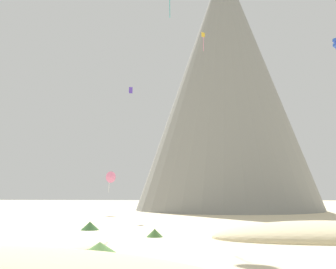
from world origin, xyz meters
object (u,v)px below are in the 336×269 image
(bush_ridge_crest, at_px, (90,226))
(rock_massif, at_px, (227,104))
(bush_far_right, at_px, (155,233))
(kite_indigo_mid, at_px, (131,90))
(kite_pink_low, at_px, (110,177))
(bush_far_left, at_px, (100,247))
(kite_gold_high, at_px, (203,38))

(bush_ridge_crest, height_order, rock_massif, rock_massif)
(bush_far_right, relative_size, kite_indigo_mid, 1.31)
(kite_indigo_mid, distance_m, kite_pink_low, 17.77)
(bush_far_left, xyz_separation_m, rock_massif, (14.39, 74.95, 26.98))
(bush_ridge_crest, height_order, kite_indigo_mid, kite_indigo_mid)
(bush_ridge_crest, height_order, kite_gold_high, kite_gold_high)
(kite_pink_low, bearing_deg, rock_massif, 63.45)
(bush_ridge_crest, relative_size, bush_far_left, 0.91)
(kite_gold_high, bearing_deg, bush_ridge_crest, 67.48)
(bush_far_right, height_order, kite_indigo_mid, kite_indigo_mid)
(bush_far_right, xyz_separation_m, rock_massif, (11.57, 64.17, 26.96))
(bush_far_right, height_order, kite_gold_high, kite_gold_high)
(kite_indigo_mid, xyz_separation_m, kite_pink_low, (-4.60, 4.20, -16.65))
(kite_gold_high, bearing_deg, bush_far_right, 87.78)
(bush_ridge_crest, relative_size, kite_gold_high, 0.61)
(bush_far_right, relative_size, kite_gold_high, 0.47)
(bush_far_right, height_order, rock_massif, rock_massif)
(bush_far_left, relative_size, rock_massif, 0.04)
(bush_ridge_crest, relative_size, rock_massif, 0.03)
(bush_ridge_crest, bearing_deg, kite_gold_high, 59.84)
(bush_ridge_crest, bearing_deg, bush_far_left, -72.35)
(kite_indigo_mid, distance_m, kite_gold_high, 17.09)
(bush_far_left, bearing_deg, kite_gold_high, 78.86)
(bush_far_right, bearing_deg, bush_far_left, -104.68)
(bush_ridge_crest, distance_m, bush_far_left, 18.48)
(bush_far_left, distance_m, rock_massif, 80.94)
(kite_pink_low, bearing_deg, bush_far_right, -52.49)
(bush_far_left, bearing_deg, bush_ridge_crest, 107.65)
(kite_indigo_mid, height_order, kite_pink_low, kite_indigo_mid)
(bush_far_right, distance_m, rock_massif, 70.56)
(bush_far_left, bearing_deg, kite_pink_low, 101.93)
(kite_gold_high, bearing_deg, kite_indigo_mid, -11.02)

